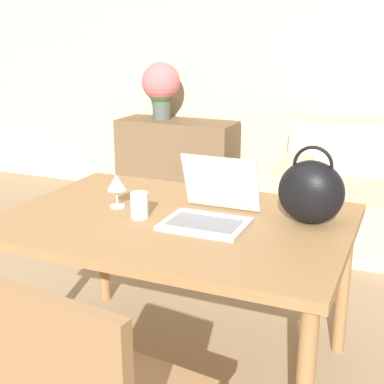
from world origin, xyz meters
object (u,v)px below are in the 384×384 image
Objects in this scene: handbag at (311,192)px; wine_glass at (117,184)px; drinking_glass at (139,205)px; laptop at (212,204)px; flower_vase at (161,86)px; couch at (380,207)px.

wine_glass is at bearing -171.17° from handbag.
laptop is at bearing 18.46° from drinking_glass.
flower_vase is at bearing 120.94° from laptop.
flower_vase is at bearing 114.16° from drinking_glass.
couch is at bearing 84.16° from handbag.
wine_glass is (-1.00, -1.88, 0.55)m from couch.
drinking_glass is 0.19m from wine_glass.
wine_glass is at bearing -117.89° from couch.
flower_vase is (-0.86, 2.19, 0.18)m from wine_glass.
wine_glass is 0.83m from handbag.
wine_glass is (-0.44, -0.01, 0.04)m from laptop.
handbag is (0.82, 0.13, 0.03)m from wine_glass.
laptop is 0.40m from handbag.
couch is 4.56× the size of handbag.
laptop is 0.73× the size of flower_vase.
flower_vase reaches higher than wine_glass.
flower_vase reaches higher than drinking_glass.
couch is 1.86m from handbag.
couch is 4.16× the size of laptop.
drinking_glass is at bearing -161.54° from laptop.
laptop is 1.10× the size of handbag.
laptop is 2.55m from flower_vase.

